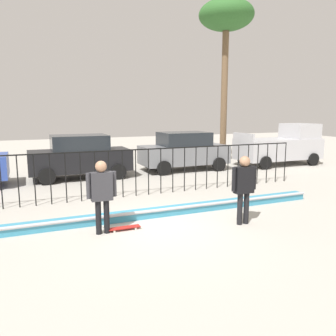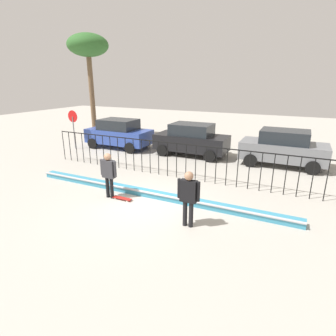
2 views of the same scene
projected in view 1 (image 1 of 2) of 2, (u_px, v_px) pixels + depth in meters
ground_plane at (157, 227)px, 8.66m from camera, size 60.00×60.00×0.00m
bowl_coping_ledge at (146, 213)px, 9.39m from camera, size 11.00×0.41×0.27m
perimeter_fence at (122, 168)px, 11.48m from camera, size 14.04×0.04×1.64m
skateboarder at (102, 190)px, 8.01m from camera, size 0.72×0.27×1.78m
skateboard at (124, 228)px, 8.41m from camera, size 0.80×0.20×0.07m
camera_operator at (244, 184)px, 8.70m from camera, size 0.73×0.27×1.80m
parked_car_black at (80, 156)px, 14.84m from camera, size 4.30×2.12×1.90m
parked_car_gray at (184, 151)px, 16.87m from camera, size 4.30×2.12×1.90m
pickup_truck at (282, 146)px, 18.58m from camera, size 4.70×2.12×2.24m
palm_tree_tall at (226, 20)px, 18.48m from camera, size 3.02×3.02×8.94m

